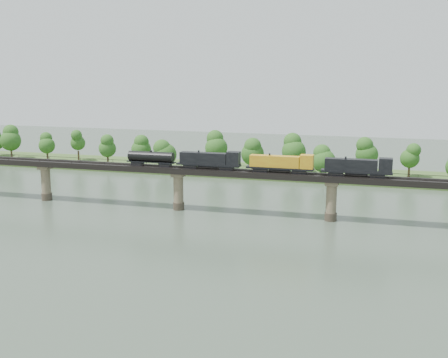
# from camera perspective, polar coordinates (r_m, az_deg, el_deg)

# --- Properties ---
(ground) EXTENTS (400.00, 400.00, 0.00)m
(ground) POSITION_cam_1_polar(r_m,az_deg,el_deg) (123.78, -9.45, -6.46)
(ground) COLOR #354335
(ground) RESTS_ON ground
(far_bank) EXTENTS (300.00, 24.00, 1.60)m
(far_bank) POSITION_cam_1_polar(r_m,az_deg,el_deg) (201.39, 0.78, 0.93)
(far_bank) COLOR #334F1F
(far_bank) RESTS_ON ground
(bridge) EXTENTS (236.00, 30.00, 11.50)m
(bridge) POSITION_cam_1_polar(r_m,az_deg,el_deg) (149.05, -4.65, -1.07)
(bridge) COLOR #473A2D
(bridge) RESTS_ON ground
(bridge_superstructure) EXTENTS (220.00, 4.90, 0.75)m
(bridge_superstructure) POSITION_cam_1_polar(r_m,az_deg,el_deg) (147.79, -4.69, 1.32)
(bridge_superstructure) COLOR black
(bridge_superstructure) RESTS_ON bridge
(far_treeline) EXTENTS (289.06, 17.54, 13.60)m
(far_treeline) POSITION_cam_1_polar(r_m,az_deg,el_deg) (198.08, -1.84, 3.10)
(far_treeline) COLOR #382619
(far_treeline) RESTS_ON far_bank
(freight_train) EXTENTS (68.37, 2.66, 4.71)m
(freight_train) POSITION_cam_1_polar(r_m,az_deg,el_deg) (141.61, 3.29, 1.70)
(freight_train) COLOR black
(freight_train) RESTS_ON bridge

